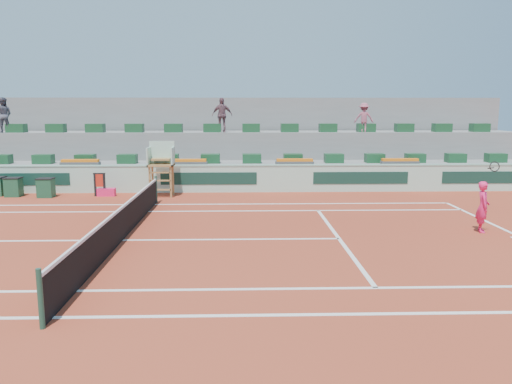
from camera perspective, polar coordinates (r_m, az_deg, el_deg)
ground at (r=15.22m, az=-15.03°, el=-5.36°), size 90.00×90.00×0.00m
seating_tier_lower at (r=25.45m, az=-9.57°, el=2.14°), size 36.00×4.00×1.20m
seating_tier_upper at (r=26.95m, az=-9.15°, el=4.06°), size 36.00×2.40×2.60m
stadium_back_wall at (r=28.46m, az=-8.78°, el=6.17°), size 36.00×0.40×4.40m
player_bag at (r=22.96m, az=-16.72°, el=-0.01°), size 0.77×0.34×0.34m
spectator_left at (r=28.56m, az=-26.92°, el=7.85°), size 0.96×0.81×1.76m
spectator_mid at (r=25.88m, az=-3.89°, el=8.77°), size 1.09×0.60×1.76m
spectator_right at (r=26.55m, az=12.23°, el=8.31°), size 1.05×0.72×1.50m
court_lines at (r=15.21m, az=-15.03°, el=-5.34°), size 23.89×11.09×0.01m
tennis_net at (r=15.09m, az=-15.12°, el=-3.42°), size 0.10×11.97×1.10m
advertising_hoarding at (r=23.28m, az=-10.26°, el=1.52°), size 36.00×0.34×1.26m
umpire_chair at (r=22.19m, az=-10.77°, el=3.48°), size 1.10×0.90×2.40m
seat_row_lower at (r=24.47m, az=-9.91°, el=3.77°), size 32.90×0.60×0.44m
seat_row_upper at (r=26.25m, az=-9.41°, el=7.24°), size 32.90×0.60×0.44m
flower_planters at (r=23.96m, az=-13.74°, el=3.31°), size 26.80×0.36×0.28m
drink_cooler_a at (r=23.50m, az=-22.89°, el=0.47°), size 0.68×0.58×0.84m
drink_cooler_b at (r=24.28m, az=-25.97°, el=0.52°), size 0.68×0.59×0.84m
towel_rack at (r=22.92m, az=-17.44°, el=1.03°), size 0.52×0.09×1.03m
tennis_player at (r=17.05m, az=24.50°, el=-1.51°), size 0.52×0.89×2.28m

